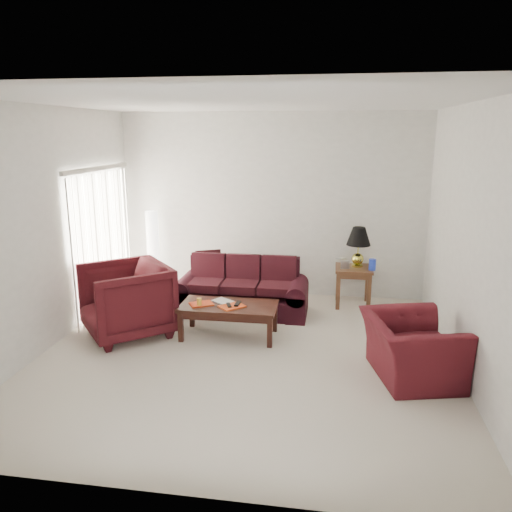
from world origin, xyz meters
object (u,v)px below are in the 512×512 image
Objects in this scene: floor_lamp at (153,252)px; armchair_right at (411,348)px; coffee_table at (229,320)px; armchair_left at (126,300)px; sofa at (241,287)px; end_table at (353,286)px.

armchair_right is at bearing -32.23° from floor_lamp.
floor_lamp is at bearing 136.75° from coffee_table.
armchair_left is 1.40m from coffee_table.
floor_lamp is at bearing 151.53° from sofa.
sofa is 1.80m from floor_lamp.
sofa is at bearing -160.01° from end_table.
sofa is 1.38× the size of floor_lamp.
floor_lamp reaches higher than end_table.
end_table reaches higher than coffee_table.
floor_lamp reaches higher than armchair_left.
coffee_table is at bearing 56.52° from armchair_left.
armchair_left is 3.66m from armchair_right.
end_table is (1.68, 0.61, -0.09)m from sofa.
end_table is at bearing 43.97° from coffee_table.
floor_lamp is 1.33× the size of armchair_left.
sofa is 1.74m from armchair_left.
armchair_left is at bearing -146.84° from sofa.
floor_lamp is 1.12× the size of coffee_table.
floor_lamp is (-1.63, 0.70, 0.31)m from sofa.
end_table is 0.43× the size of floor_lamp.
floor_lamp is 1.35× the size of armchair_right.
armchair_right is (0.56, -2.35, 0.03)m from end_table.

